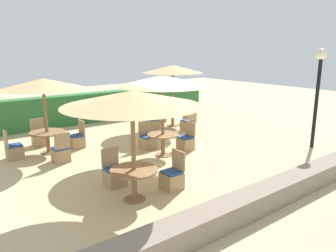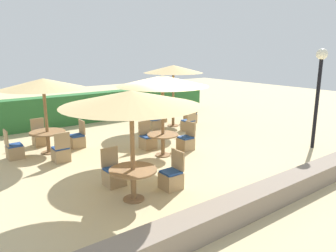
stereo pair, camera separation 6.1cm
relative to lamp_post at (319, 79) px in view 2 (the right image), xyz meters
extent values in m
plane|color=#C6B284|center=(-4.31, 1.93, -2.35)|extent=(40.00, 40.00, 0.00)
cube|color=#2D6B33|center=(-4.31, 8.44, -1.69)|extent=(13.00, 0.70, 1.32)
cube|color=gray|center=(-4.31, -1.68, -2.12)|extent=(10.00, 0.56, 0.46)
cylinder|color=black|center=(0.00, 0.00, -0.85)|extent=(0.12, 0.12, 3.00)
sphere|color=silver|center=(0.00, 0.00, 0.79)|extent=(0.36, 0.36, 0.36)
cylinder|color=olive|center=(-6.97, 0.31, -1.16)|extent=(0.10, 0.10, 2.39)
cone|color=tan|center=(-6.97, 0.31, -0.04)|extent=(2.99, 2.99, 0.32)
cylinder|color=olive|center=(-6.97, 0.31, -2.34)|extent=(0.48, 0.48, 0.03)
cylinder|color=olive|center=(-6.97, 0.31, -2.01)|extent=(0.12, 0.12, 0.69)
cylinder|color=olive|center=(-6.97, 0.31, -1.64)|extent=(1.07, 1.07, 0.04)
cube|color=tan|center=(-6.94, 1.28, -2.15)|extent=(0.46, 0.46, 0.40)
cube|color=navy|center=(-6.94, 1.28, -1.93)|extent=(0.42, 0.42, 0.05)
cube|color=tan|center=(-6.94, 1.49, -1.66)|extent=(0.46, 0.04, 0.48)
cube|color=tan|center=(-5.94, 0.27, -2.15)|extent=(0.46, 0.46, 0.40)
cube|color=navy|center=(-5.94, 0.27, -1.93)|extent=(0.42, 0.42, 0.05)
cube|color=tan|center=(-5.73, 0.27, -1.66)|extent=(0.04, 0.46, 0.48)
cylinder|color=olive|center=(-7.39, 4.90, -1.18)|extent=(0.10, 0.10, 2.34)
cone|color=tan|center=(-7.39, 4.90, -0.10)|extent=(2.58, 2.58, 0.32)
cylinder|color=olive|center=(-7.39, 4.90, -2.34)|extent=(0.48, 0.48, 0.03)
cylinder|color=olive|center=(-7.39, 4.90, -2.02)|extent=(0.12, 0.12, 0.67)
cylinder|color=olive|center=(-7.39, 4.90, -1.66)|extent=(1.12, 1.12, 0.04)
cube|color=tan|center=(-6.43, 4.90, -2.15)|extent=(0.46, 0.46, 0.40)
cube|color=navy|center=(-6.43, 4.90, -1.93)|extent=(0.42, 0.42, 0.05)
cube|color=tan|center=(-6.22, 4.90, -1.66)|extent=(0.04, 0.46, 0.48)
cube|color=tan|center=(-8.40, 4.95, -2.15)|extent=(0.46, 0.46, 0.40)
cube|color=navy|center=(-8.40, 4.95, -1.93)|extent=(0.42, 0.42, 0.05)
cube|color=tan|center=(-8.61, 4.95, -1.66)|extent=(0.04, 0.46, 0.48)
cube|color=tan|center=(-7.36, 3.84, -2.15)|extent=(0.46, 0.46, 0.40)
cube|color=navy|center=(-7.36, 3.84, -1.93)|extent=(0.42, 0.42, 0.05)
cube|color=tan|center=(-7.36, 3.63, -1.66)|extent=(0.46, 0.04, 0.48)
cube|color=tan|center=(-7.35, 5.92, -2.15)|extent=(0.46, 0.46, 0.40)
cube|color=navy|center=(-7.35, 5.92, -1.93)|extent=(0.42, 0.42, 0.05)
cube|color=tan|center=(-7.35, 6.13, -1.66)|extent=(0.46, 0.04, 0.48)
cylinder|color=olive|center=(-4.59, 2.42, -1.13)|extent=(0.10, 0.10, 2.45)
cone|color=tan|center=(-4.59, 2.42, 0.02)|extent=(2.80, 2.80, 0.32)
cylinder|color=olive|center=(-4.59, 2.42, -2.34)|extent=(0.48, 0.48, 0.03)
cylinder|color=olive|center=(-4.59, 2.42, -2.02)|extent=(0.12, 0.12, 0.66)
cylinder|color=olive|center=(-4.59, 2.42, -1.67)|extent=(0.98, 0.98, 0.04)
cube|color=tan|center=(-4.56, 3.32, -2.15)|extent=(0.46, 0.46, 0.40)
cube|color=navy|center=(-4.56, 3.32, -1.93)|extent=(0.42, 0.42, 0.05)
cube|color=tan|center=(-4.56, 3.53, -1.66)|extent=(0.46, 0.04, 0.48)
cube|color=tan|center=(-3.63, 2.44, -2.15)|extent=(0.46, 0.46, 0.40)
cube|color=navy|center=(-3.63, 2.44, -1.93)|extent=(0.42, 0.42, 0.05)
cube|color=tan|center=(-3.42, 2.44, -1.66)|extent=(0.04, 0.46, 0.48)
cylinder|color=olive|center=(-1.83, 5.41, -1.08)|extent=(0.10, 0.10, 2.55)
cone|color=tan|center=(-1.83, 5.41, 0.12)|extent=(2.52, 2.52, 0.32)
cylinder|color=olive|center=(-1.83, 5.41, -2.34)|extent=(0.48, 0.48, 0.03)
cylinder|color=olive|center=(-1.83, 5.41, -2.01)|extent=(0.12, 0.12, 0.69)
cylinder|color=olive|center=(-1.83, 5.41, -1.64)|extent=(1.15, 1.15, 0.04)
cube|color=tan|center=(-1.79, 6.43, -2.15)|extent=(0.46, 0.46, 0.40)
cube|color=navy|center=(-1.79, 6.43, -1.93)|extent=(0.42, 0.42, 0.05)
cube|color=tan|center=(-1.79, 6.64, -1.66)|extent=(0.46, 0.04, 0.48)
cube|color=tan|center=(-2.84, 5.44, -2.15)|extent=(0.46, 0.46, 0.40)
cube|color=navy|center=(-2.84, 5.44, -1.93)|extent=(0.42, 0.42, 0.05)
cube|color=tan|center=(-3.05, 5.44, -1.66)|extent=(0.04, 0.46, 0.48)
cube|color=tan|center=(-0.84, 5.41, -2.15)|extent=(0.46, 0.46, 0.40)
cube|color=navy|center=(-0.84, 5.41, -1.93)|extent=(0.42, 0.42, 0.05)
cube|color=tan|center=(-0.63, 5.41, -1.66)|extent=(0.04, 0.46, 0.48)
cube|color=tan|center=(-1.86, 4.38, -2.15)|extent=(0.46, 0.46, 0.40)
cube|color=navy|center=(-1.86, 4.38, -1.93)|extent=(0.42, 0.42, 0.05)
cube|color=tan|center=(-1.86, 4.17, -1.66)|extent=(0.46, 0.04, 0.48)
camera|label=1|loc=(-10.52, -5.53, 0.98)|focal=35.00mm
camera|label=2|loc=(-10.47, -5.57, 0.98)|focal=35.00mm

